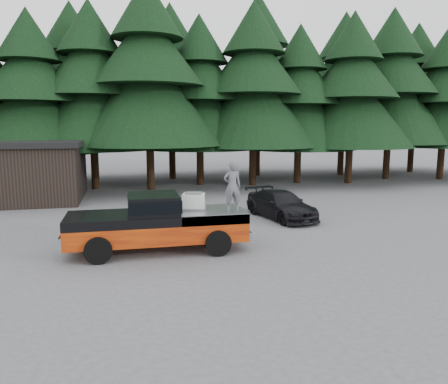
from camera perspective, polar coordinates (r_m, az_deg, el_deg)
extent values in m
plane|color=#505052|center=(14.67, -2.09, -7.72)|extent=(120.00, 120.00, 0.00)
cube|color=black|center=(14.49, -9.18, -1.43)|extent=(1.66, 1.90, 0.59)
cube|color=silver|center=(14.81, -3.99, -1.29)|extent=(0.86, 0.77, 0.50)
imported|color=#57565E|center=(14.49, 1.09, 0.80)|extent=(0.60, 0.40, 1.65)
imported|color=black|center=(19.73, 7.45, -1.64)|extent=(2.60, 4.50, 1.23)
cube|color=black|center=(26.73, -26.64, 2.16)|extent=(8.00, 6.00, 3.00)
cube|color=black|center=(26.61, -26.88, 5.68)|extent=(8.40, 6.40, 0.30)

